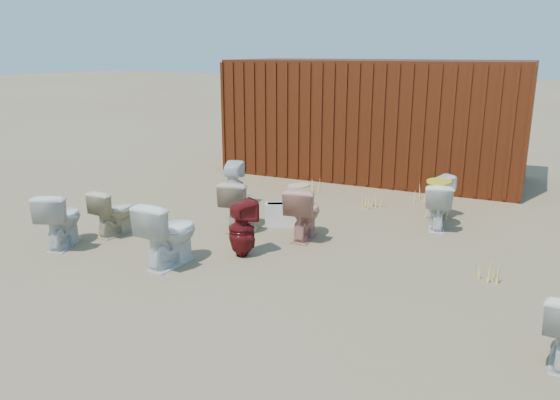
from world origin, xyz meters
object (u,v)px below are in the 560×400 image
at_px(toilet_front_maroon, 242,228).
at_px(toilet_back_e, 441,197).
at_px(toilet_front_a, 61,219).
at_px(loose_tank, 282,214).
at_px(toilet_front_pink, 304,212).
at_px(toilet_back_yellowlid, 437,206).
at_px(toilet_front_c, 169,233).
at_px(shipping_container, 375,118).
at_px(toilet_back_a, 233,184).
at_px(toilet_back_beige_left, 114,212).
at_px(toilet_back_beige_right, 240,204).

bearing_deg(toilet_front_maroon, toilet_back_e, -92.73).
bearing_deg(toilet_front_a, toilet_back_e, -162.84).
height_order(toilet_back_e, loose_tank, toilet_back_e).
distance_m(toilet_front_pink, toilet_back_yellowlid, 2.06).
height_order(toilet_front_c, loose_tank, toilet_front_c).
height_order(shipping_container, toilet_front_pink, shipping_container).
height_order(shipping_container, toilet_back_a, shipping_container).
bearing_deg(toilet_front_a, loose_tank, -159.27).
distance_m(toilet_front_a, toilet_back_e, 5.68).
bearing_deg(toilet_back_e, shipping_container, -19.10).
distance_m(toilet_front_pink, toilet_front_c, 1.98).
bearing_deg(toilet_back_e, toilet_front_c, 87.83).
bearing_deg(toilet_front_maroon, loose_tank, -53.53).
height_order(toilet_front_a, toilet_back_a, toilet_back_a).
height_order(toilet_back_beige_left, toilet_back_beige_right, toilet_back_beige_right).
bearing_deg(toilet_back_a, toilet_back_beige_left, 55.08).
distance_m(toilet_back_beige_left, toilet_back_beige_right, 1.81).
bearing_deg(toilet_front_c, toilet_front_maroon, -130.62).
distance_m(toilet_front_c, toilet_back_beige_right, 1.62).
bearing_deg(toilet_back_beige_left, toilet_back_e, -140.67).
xyz_separation_m(toilet_back_a, toilet_back_beige_right, (0.70, -1.01, -0.01)).
bearing_deg(toilet_front_pink, toilet_back_beige_right, -6.01).
distance_m(toilet_front_pink, loose_tank, 0.69).
height_order(toilet_back_a, toilet_back_e, toilet_back_a).
height_order(toilet_front_maroon, toilet_back_e, toilet_front_maroon).
height_order(toilet_front_pink, toilet_front_c, toilet_front_c).
relative_size(shipping_container, toilet_back_beige_left, 8.87).
distance_m(shipping_container, toilet_front_a, 6.76).
distance_m(toilet_back_beige_left, loose_tank, 2.46).
height_order(toilet_front_maroon, loose_tank, toilet_front_maroon).
xyz_separation_m(toilet_front_maroon, loose_tank, (-0.09, 1.38, -0.20)).
bearing_deg(toilet_back_beige_left, toilet_back_yellowlid, -146.64).
bearing_deg(toilet_front_maroon, toilet_back_beige_right, -26.10).
xyz_separation_m(toilet_front_a, toilet_front_maroon, (2.39, 0.74, -0.01)).
xyz_separation_m(toilet_back_beige_right, toilet_back_yellowlid, (2.64, 1.30, -0.02)).
xyz_separation_m(shipping_container, toilet_front_c, (-0.77, -6.14, -0.79)).
xyz_separation_m(shipping_container, toilet_front_pink, (0.32, -4.49, -0.82)).
xyz_separation_m(toilet_front_c, toilet_back_a, (-0.64, 2.62, -0.03)).
bearing_deg(toilet_front_maroon, toilet_front_a, 49.81).
relative_size(toilet_back_beige_left, toilet_back_yellowlid, 0.96).
bearing_deg(toilet_back_yellowlid, toilet_back_beige_right, 13.54).
bearing_deg(toilet_back_beige_left, toilet_back_beige_right, -141.86).
bearing_deg(toilet_back_e, toilet_back_yellowlid, 129.07).
bearing_deg(toilet_back_a, toilet_front_maroon, 109.91).
bearing_deg(toilet_back_beige_right, toilet_front_c, 79.71).
xyz_separation_m(toilet_front_pink, toilet_front_c, (-1.09, -1.65, 0.03)).
relative_size(toilet_front_c, toilet_back_beige_right, 1.09).
height_order(toilet_back_beige_right, loose_tank, toilet_back_beige_right).
distance_m(toilet_front_maroon, loose_tank, 1.40).
relative_size(toilet_back_a, loose_tank, 1.55).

